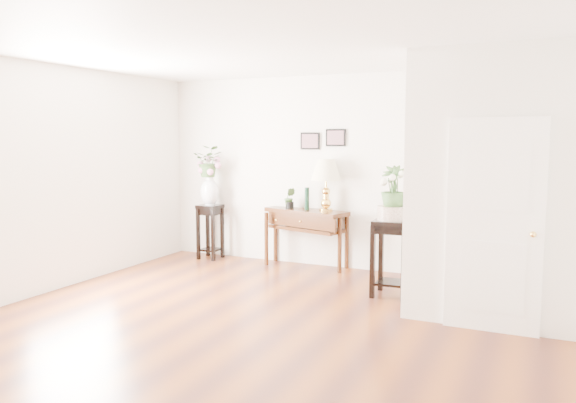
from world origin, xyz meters
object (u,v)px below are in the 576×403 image
Objects in this scene: console_table at (306,238)px; plant_stand_a at (210,232)px; table_lamp at (326,187)px; plant_stand_b at (392,258)px.

plant_stand_a is at bearing -160.15° from console_table.
console_table is 1.50× the size of plant_stand_a.
table_lamp reaches higher than plant_stand_b.
table_lamp is 0.88× the size of plant_stand_a.
table_lamp is at bearing 141.39° from plant_stand_b.
table_lamp is 1.74m from plant_stand_b.
table_lamp reaches higher than plant_stand_a.
plant_stand_b is (1.54, -0.98, 0.04)m from console_table.
table_lamp is (0.31, 0.00, 0.78)m from console_table.
plant_stand_b is at bearing -16.99° from console_table.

